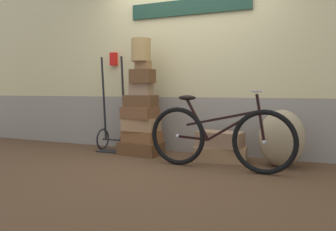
% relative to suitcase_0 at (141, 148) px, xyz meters
% --- Properties ---
extents(ground, '(9.71, 5.20, 0.06)m').
position_rel_suitcase_0_xyz_m(ground, '(0.52, -0.35, -0.12)').
color(ground, '#513823').
extents(station_building, '(7.71, 0.74, 3.01)m').
position_rel_suitcase_0_xyz_m(station_building, '(0.53, 0.50, 1.42)').
color(station_building, gray).
rests_on(station_building, ground).
extents(suitcase_0, '(0.60, 0.43, 0.18)m').
position_rel_suitcase_0_xyz_m(suitcase_0, '(0.00, 0.00, 0.00)').
color(suitcase_0, brown).
rests_on(suitcase_0, ground).
extents(suitcase_1, '(0.54, 0.40, 0.16)m').
position_rel_suitcase_0_xyz_m(suitcase_1, '(-0.01, 0.04, 0.17)').
color(suitcase_1, brown).
rests_on(suitcase_1, suitcase_0).
extents(suitcase_2, '(0.49, 0.33, 0.18)m').
position_rel_suitcase_0_xyz_m(suitcase_2, '(-0.00, 0.02, 0.34)').
color(suitcase_2, '#9E754C').
rests_on(suitcase_2, suitcase_1).
extents(suitcase_3, '(0.50, 0.39, 0.16)m').
position_rel_suitcase_0_xyz_m(suitcase_3, '(-0.01, 0.00, 0.51)').
color(suitcase_3, brown).
rests_on(suitcase_3, suitcase_2).
extents(suitcase_4, '(0.44, 0.27, 0.17)m').
position_rel_suitcase_0_xyz_m(suitcase_4, '(-0.01, 0.02, 0.67)').
color(suitcase_4, brown).
rests_on(suitcase_4, suitcase_3).
extents(suitcase_5, '(0.31, 0.22, 0.17)m').
position_rel_suitcase_0_xyz_m(suitcase_5, '(-0.01, 0.05, 0.84)').
color(suitcase_5, '#937051').
rests_on(suitcase_5, suitcase_4).
extents(suitcase_6, '(0.32, 0.23, 0.19)m').
position_rel_suitcase_0_xyz_m(suitcase_6, '(0.03, -0.01, 1.02)').
color(suitcase_6, brown).
rests_on(suitcase_6, suitcase_5).
extents(suitcase_7, '(0.21, 0.15, 0.11)m').
position_rel_suitcase_0_xyz_m(suitcase_7, '(0.03, 0.03, 1.17)').
color(suitcase_7, olive).
rests_on(suitcase_7, suitcase_6).
extents(suitcase_8, '(0.68, 0.41, 0.19)m').
position_rel_suitcase_0_xyz_m(suitcase_8, '(1.15, 0.00, 0.00)').
color(suitcase_8, '#9E754C').
rests_on(suitcase_8, ground).
extents(suitcase_9, '(0.60, 0.37, 0.19)m').
position_rel_suitcase_0_xyz_m(suitcase_9, '(1.14, -0.00, 0.20)').
color(suitcase_9, '#937051').
rests_on(suitcase_9, suitcase_8).
extents(wicker_basket, '(0.27, 0.27, 0.31)m').
position_rel_suitcase_0_xyz_m(wicker_basket, '(-0.00, 0.02, 1.38)').
color(wicker_basket, '#A8844C').
rests_on(wicker_basket, suitcase_7).
extents(luggage_trolley, '(0.43, 0.38, 1.40)m').
position_rel_suitcase_0_xyz_m(luggage_trolley, '(-0.52, 0.09, 0.22)').
color(luggage_trolley, black).
rests_on(luggage_trolley, ground).
extents(burlap_sack, '(0.52, 0.45, 0.68)m').
position_rel_suitcase_0_xyz_m(burlap_sack, '(1.89, -0.00, 0.25)').
color(burlap_sack, '#9E8966').
rests_on(burlap_sack, ground).
extents(bicycle, '(1.74, 0.46, 0.91)m').
position_rel_suitcase_0_xyz_m(bicycle, '(1.22, -0.43, 0.28)').
color(bicycle, black).
rests_on(bicycle, ground).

